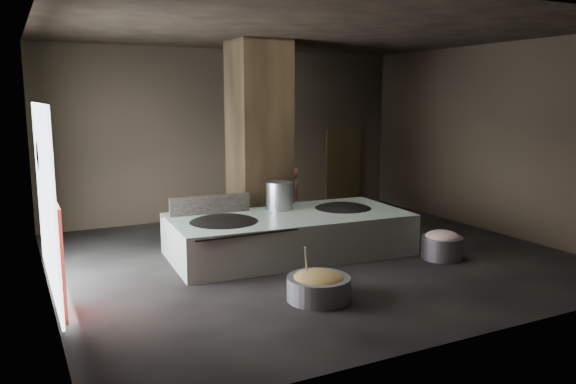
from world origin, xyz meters
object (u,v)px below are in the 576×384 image
veg_basin (319,288)px  meat_basin (442,248)px  stock_pot (280,196)px  wok_right (343,212)px  cook (291,200)px  hearth_platform (289,234)px  wok_left (224,226)px

veg_basin → meat_basin: meat_basin is taller
stock_pot → meat_basin: 3.54m
meat_basin → wok_right: bearing=125.9°
cook → hearth_platform: bearing=41.0°
wok_left → cook: cook is taller
veg_basin → hearth_platform: bearing=73.2°
stock_pot → veg_basin: size_ratio=0.61×
meat_basin → veg_basin: bearing=-165.0°
hearth_platform → cook: size_ratio=3.10×
veg_basin → meat_basin: 3.54m
wok_left → veg_basin: size_ratio=1.48×
hearth_platform → meat_basin: (2.62, -1.71, -0.20)m
wok_left → veg_basin: 2.71m
wok_left → meat_basin: size_ratio=1.86×
veg_basin → wok_left: bearing=104.3°
cook → veg_basin: size_ratio=1.52×
hearth_platform → wok_right: (1.35, 0.05, 0.33)m
wok_left → cook: 3.01m
wok_left → meat_basin: wok_left is taller
cook → meat_basin: 3.89m
wok_left → cook: size_ratio=0.98×
wok_left → meat_basin: 4.43m
hearth_platform → wok_right: bearing=5.5°
stock_pot → cook: (0.90, 1.21, -0.34)m
wok_left → hearth_platform: bearing=2.0°
wok_left → wok_right: wok_left is taller
veg_basin → stock_pot: bearing=75.1°
meat_basin → wok_left: bearing=157.9°
wok_right → stock_pot: (-1.30, 0.50, 0.38)m
meat_basin → cook: bearing=115.7°
wok_left → wok_right: 2.80m
hearth_platform → veg_basin: (-0.79, -2.62, -0.23)m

